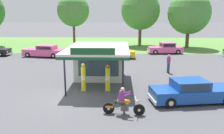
% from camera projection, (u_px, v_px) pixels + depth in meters
% --- Properties ---
extents(ground_plane, '(300.00, 300.00, 0.00)m').
position_uv_depth(ground_plane, '(70.00, 97.00, 15.76)').
color(ground_plane, '#4C4C51').
extents(grass_verge_strip, '(120.00, 24.00, 0.01)m').
position_uv_depth(grass_verge_strip, '(103.00, 43.00, 45.01)').
color(grass_verge_strip, '#56843D').
rests_on(grass_verge_strip, ground).
extents(service_station_kiosk, '(4.78, 7.22, 3.38)m').
position_uv_depth(service_station_kiosk, '(100.00, 59.00, 19.88)').
color(service_station_kiosk, beige).
rests_on(service_station_kiosk, ground).
extents(gas_pump_nearside, '(0.44, 0.44, 2.10)m').
position_uv_depth(gas_pump_nearside, '(83.00, 79.00, 16.75)').
color(gas_pump_nearside, slate).
rests_on(gas_pump_nearside, ground).
extents(gas_pump_offside, '(0.44, 0.44, 2.06)m').
position_uv_depth(gas_pump_offside, '(108.00, 79.00, 16.69)').
color(gas_pump_offside, slate).
rests_on(gas_pump_offside, ground).
extents(motorcycle_with_rider, '(2.33, 0.70, 1.58)m').
position_uv_depth(motorcycle_with_rider, '(123.00, 103.00, 12.92)').
color(motorcycle_with_rider, black).
rests_on(motorcycle_with_rider, ground).
extents(featured_classic_sedan, '(5.74, 2.71, 1.45)m').
position_uv_depth(featured_classic_sedan, '(193.00, 92.00, 14.86)').
color(featured_classic_sedan, '#19479E').
rests_on(featured_classic_sedan, ground).
extents(parked_car_back_row_left, '(5.51, 1.94, 1.48)m').
position_uv_depth(parked_car_back_row_left, '(114.00, 53.00, 29.78)').
color(parked_car_back_row_left, gold).
rests_on(parked_car_back_row_left, ground).
extents(parked_car_back_row_far_right, '(5.67, 2.77, 1.52)m').
position_uv_depth(parked_car_back_row_far_right, '(44.00, 51.00, 30.79)').
color(parked_car_back_row_far_right, '#E55993').
rests_on(parked_car_back_row_far_right, ground).
extents(parked_car_back_row_centre_right, '(5.08, 2.28, 1.56)m').
position_uv_depth(parked_car_back_row_centre_right, '(166.00, 49.00, 33.36)').
color(parked_car_back_row_centre_right, '#E55993').
rests_on(parked_car_back_row_centre_right, ground).
extents(bystander_leaning_by_kiosk, '(0.34, 0.34, 1.77)m').
position_uv_depth(bystander_leaning_by_kiosk, '(169.00, 63.00, 22.19)').
color(bystander_leaning_by_kiosk, '#2D3351').
rests_on(bystander_leaning_by_kiosk, ground).
extents(tree_oak_centre, '(5.21, 5.21, 8.70)m').
position_uv_depth(tree_oak_centre, '(73.00, 11.00, 37.99)').
color(tree_oak_centre, brown).
rests_on(tree_oak_centre, ground).
extents(tree_oak_far_left, '(6.90, 6.90, 9.15)m').
position_uv_depth(tree_oak_far_left, '(189.00, 13.00, 38.01)').
color(tree_oak_far_left, brown).
rests_on(tree_oak_far_left, ground).
extents(tree_oak_right, '(6.70, 6.70, 9.50)m').
position_uv_depth(tree_oak_right, '(141.00, 10.00, 40.54)').
color(tree_oak_right, brown).
rests_on(tree_oak_right, ground).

